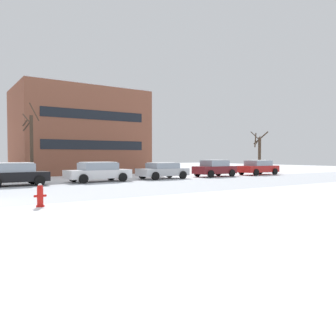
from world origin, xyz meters
name	(u,v)px	position (x,y,z in m)	size (l,w,h in m)	color
fire_hydrant	(40,195)	(2.47, -1.64, 0.43)	(0.44, 0.30, 0.85)	red
parked_car_black	(15,174)	(3.31, 8.36, 0.74)	(3.89, 2.19, 1.45)	black
parked_car_white	(98,172)	(8.86, 8.53, 0.73)	(4.62, 2.22, 1.43)	white
parked_car_silver	(163,170)	(14.41, 8.58, 0.69)	(4.18, 2.21, 1.33)	silver
parked_car_maroon	(215,168)	(19.96, 8.55, 0.77)	(4.03, 2.09, 1.52)	maroon
parked_car_red	(258,167)	(25.50, 8.40, 0.74)	(4.40, 2.15, 1.45)	red
tree_far_left	(31,145)	(5.16, 12.42, 2.68)	(1.21, 1.21, 5.77)	#423326
tree_far_mid	(259,152)	(30.56, 12.73, 2.37)	(2.03, 1.90, 4.77)	#423326
building_far_right	(79,132)	(12.00, 21.42, 4.42)	(12.87, 9.03, 8.84)	brown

